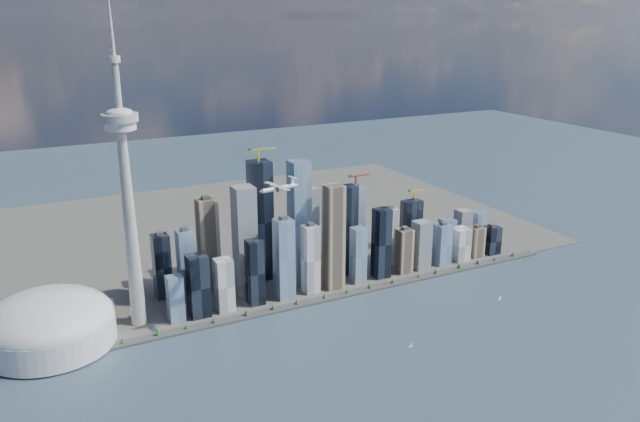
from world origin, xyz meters
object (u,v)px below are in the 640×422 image
needle_tower (127,192)px  sailboat_west (411,345)px  airplane (279,188)px  sailboat_east (500,298)px  dome_stadium (49,324)px

needle_tower → sailboat_west: (369.68, -275.36, -232.55)m
airplane → sailboat_east: 486.96m
airplane → sailboat_west: size_ratio=6.87×
sailboat_west → sailboat_east: (247.45, 67.42, 0.14)m
airplane → dome_stadium: bearing=149.4°
dome_stadium → sailboat_west: bearing=-27.5°
dome_stadium → airplane: 424.82m
sailboat_west → needle_tower: bearing=153.3°
needle_tower → dome_stadium: (-140.00, -10.00, -196.40)m
sailboat_east → airplane: bearing=159.6°
sailboat_east → needle_tower: bearing=150.1°
sailboat_west → dome_stadium: bearing=162.5°
needle_tower → airplane: 248.32m
dome_stadium → airplane: bearing=-20.9°
needle_tower → dome_stadium: size_ratio=2.75×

